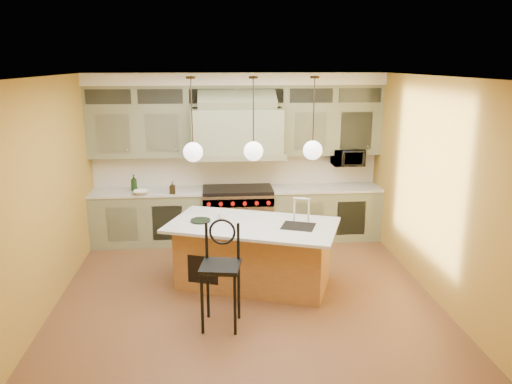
{
  "coord_description": "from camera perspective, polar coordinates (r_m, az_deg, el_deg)",
  "views": [
    {
      "loc": [
        -0.4,
        -6.21,
        3.07
      ],
      "look_at": [
        0.2,
        0.7,
        1.26
      ],
      "focal_mm": 35.0,
      "sensor_mm": 36.0,
      "label": 1
    }
  ],
  "objects": [
    {
      "name": "oil_bottle_b",
      "position": [
        8.41,
        -9.53,
        0.49
      ],
      "size": [
        0.09,
        0.1,
        0.21
      ],
      "primitive_type": "imported",
      "rotation": [
        0.0,
        0.0,
        -0.01
      ],
      "color": "black",
      "rests_on": "back_cabinetry"
    },
    {
      "name": "kitchen_island",
      "position": [
        7.05,
        -0.24,
        -6.97
      ],
      "size": [
        2.56,
        1.92,
        1.35
      ],
      "rotation": [
        0.0,
        0.0,
        -0.35
      ],
      "color": "#975C35",
      "rests_on": "floor"
    },
    {
      "name": "floor",
      "position": [
        6.94,
        -1.13,
        -11.63
      ],
      "size": [
        5.0,
        5.0,
        0.0
      ],
      "primitive_type": "plane",
      "color": "brown",
      "rests_on": "ground"
    },
    {
      "name": "counter_stool",
      "position": [
        5.93,
        -4.04,
        -8.57
      ],
      "size": [
        0.52,
        0.52,
        1.28
      ],
      "rotation": [
        0.0,
        0.0,
        -0.17
      ],
      "color": "black",
      "rests_on": "floor"
    },
    {
      "name": "range",
      "position": [
        8.75,
        -2.09,
        -2.54
      ],
      "size": [
        1.2,
        0.74,
        0.96
      ],
      "color": "silver",
      "rests_on": "floor"
    },
    {
      "name": "wall_right",
      "position": [
        7.04,
        19.55,
        0.47
      ],
      "size": [
        0.0,
        5.0,
        5.0
      ],
      "primitive_type": "plane",
      "rotation": [
        1.57,
        0.0,
        -1.57
      ],
      "color": "#B08630",
      "rests_on": "ground"
    },
    {
      "name": "back_cabinetry",
      "position": [
        8.61,
        -2.18,
        3.65
      ],
      "size": [
        5.0,
        0.77,
        2.9
      ],
      "color": "#767C5B",
      "rests_on": "floor"
    },
    {
      "name": "oil_bottle_a",
      "position": [
        8.7,
        -13.78,
        1.01
      ],
      "size": [
        0.13,
        0.13,
        0.29
      ],
      "primitive_type": "imported",
      "rotation": [
        0.0,
        0.0,
        0.15
      ],
      "color": "black",
      "rests_on": "back_cabinetry"
    },
    {
      "name": "cup",
      "position": [
        7.07,
        -4.03,
        -2.73
      ],
      "size": [
        0.1,
        0.1,
        0.09
      ],
      "primitive_type": "imported",
      "rotation": [
        0.0,
        0.0,
        -0.03
      ],
      "color": "silver",
      "rests_on": "kitchen_island"
    },
    {
      "name": "microwave",
      "position": [
        8.93,
        10.45,
        3.94
      ],
      "size": [
        0.54,
        0.37,
        0.3
      ],
      "primitive_type": "imported",
      "color": "black",
      "rests_on": "back_cabinetry"
    },
    {
      "name": "wall_left",
      "position": [
        6.75,
        -22.88,
        -0.43
      ],
      "size": [
        0.0,
        5.0,
        5.0
      ],
      "primitive_type": "plane",
      "rotation": [
        1.57,
        0.0,
        1.57
      ],
      "color": "#B08630",
      "rests_on": "ground"
    },
    {
      "name": "wall_front",
      "position": [
        4.07,
        1.15,
        -8.86
      ],
      "size": [
        5.0,
        0.0,
        5.0
      ],
      "primitive_type": "plane",
      "rotation": [
        -1.57,
        0.0,
        0.0
      ],
      "color": "#B08630",
      "rests_on": "ground"
    },
    {
      "name": "wall_back",
      "position": [
        8.87,
        -2.26,
        4.1
      ],
      "size": [
        5.0,
        0.0,
        5.0
      ],
      "primitive_type": "plane",
      "rotation": [
        1.57,
        0.0,
        0.0
      ],
      "color": "#B08630",
      "rests_on": "ground"
    },
    {
      "name": "pendant_center",
      "position": [
        6.66,
        -0.3,
        4.94
      ],
      "size": [
        0.26,
        0.26,
        1.11
      ],
      "color": "#2D2319",
      "rests_on": "ceiling"
    },
    {
      "name": "pendant_left",
      "position": [
        6.64,
        -7.22,
        4.8
      ],
      "size": [
        0.26,
        0.26,
        1.11
      ],
      "color": "#2D2319",
      "rests_on": "ceiling"
    },
    {
      "name": "ceiling",
      "position": [
        6.22,
        -1.27,
        13.06
      ],
      "size": [
        5.0,
        5.0,
        0.0
      ],
      "primitive_type": "plane",
      "rotation": [
        3.14,
        0.0,
        0.0
      ],
      "color": "white",
      "rests_on": "wall_back"
    },
    {
      "name": "pendant_right",
      "position": [
        6.77,
        6.5,
        5.01
      ],
      "size": [
        0.26,
        0.26,
        1.11
      ],
      "color": "#2D2319",
      "rests_on": "ceiling"
    },
    {
      "name": "fruit_bowl",
      "position": [
        8.49,
        -12.95,
        -0.05
      ],
      "size": [
        0.28,
        0.28,
        0.07
      ],
      "primitive_type": "imported",
      "rotation": [
        0.0,
        0.0,
        0.04
      ],
      "color": "white",
      "rests_on": "back_cabinetry"
    }
  ]
}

